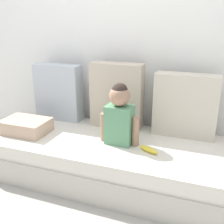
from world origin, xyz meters
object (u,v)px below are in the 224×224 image
throw_pillow_left (59,92)px  banana (149,150)px  toddler (120,114)px  couch (104,158)px  throw_pillow_right (185,106)px  throw_pillow_center (117,96)px  folded_blanket (26,126)px

throw_pillow_left → banana: bearing=-22.3°
banana → toddler: bearing=164.3°
toddler → couch: bearing=171.0°
couch → throw_pillow_right: 0.82m
throw_pillow_left → couch: bearing=-27.7°
couch → banana: size_ratio=11.56×
throw_pillow_right → banana: 0.53m
toddler → banana: bearing=-15.7°
throw_pillow_center → couch: bearing=-90.0°
throw_pillow_right → banana: (-0.21, -0.42, -0.25)m
throw_pillow_right → folded_blanket: throw_pillow_right is taller
throw_pillow_right → throw_pillow_center: bearing=180.0°
throw_pillow_right → toddler: throw_pillow_right is taller
couch → toddler: bearing=-9.0°
throw_pillow_left → folded_blanket: size_ratio=1.36×
couch → folded_blanket: (-0.70, -0.11, 0.24)m
throw_pillow_center → throw_pillow_right: size_ratio=1.10×
throw_pillow_left → throw_pillow_right: throw_pillow_left is taller
throw_pillow_right → folded_blanket: 1.39m
couch → folded_blanket: bearing=-171.5°
banana → folded_blanket: size_ratio=0.42×
couch → folded_blanket: folded_blanket is taller
toddler → folded_blanket: (-0.85, -0.08, -0.19)m
throw_pillow_right → folded_blanket: bearing=-162.1°
throw_pillow_center → throw_pillow_left: bearing=180.0°
throw_pillow_center → folded_blanket: size_ratio=1.48×
toddler → folded_blanket: size_ratio=1.25×
throw_pillow_left → banana: (1.01, -0.42, -0.25)m
couch → throw_pillow_left: size_ratio=3.62×
couch → toddler: toddler is taller
couch → throw_pillow_left: throw_pillow_left is taller
toddler → throw_pillow_center: bearing=112.6°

